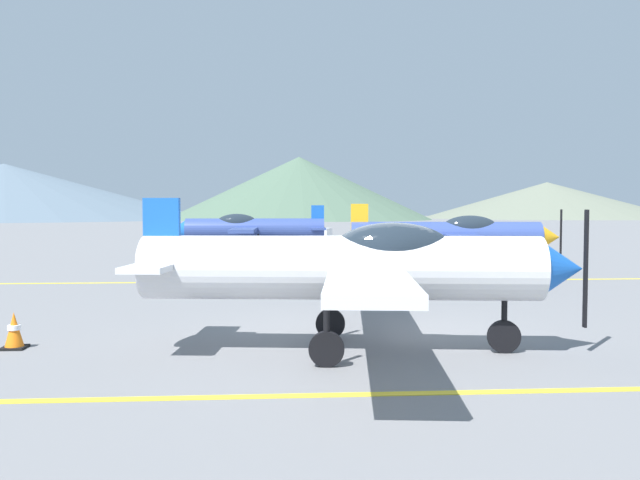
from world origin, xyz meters
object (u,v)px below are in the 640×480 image
(airplane_near, at_px, (358,265))
(airplane_far, at_px, (249,229))
(traffic_cone_front, at_px, (14,331))
(car_sedan, at_px, (295,232))
(airplane_mid, at_px, (453,236))

(airplane_near, relative_size, airplane_far, 1.01)
(airplane_far, height_order, traffic_cone_front, airplane_far)
(airplane_near, relative_size, traffic_cone_front, 13.64)
(airplane_far, height_order, car_sedan, airplane_far)
(airplane_mid, relative_size, traffic_cone_front, 13.64)
(traffic_cone_front, bearing_deg, airplane_mid, 45.46)
(airplane_far, bearing_deg, car_sedan, 77.33)
(airplane_near, relative_size, airplane_mid, 1.00)
(car_sedan, bearing_deg, airplane_mid, -75.62)
(airplane_near, bearing_deg, traffic_cone_front, 174.19)
(airplane_near, relative_size, car_sedan, 1.74)
(airplane_far, bearing_deg, airplane_near, -82.36)
(airplane_near, bearing_deg, airplane_mid, 67.03)
(airplane_near, xyz_separation_m, traffic_cone_front, (-5.44, 0.55, -1.07))
(traffic_cone_front, bearing_deg, airplane_far, 80.85)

